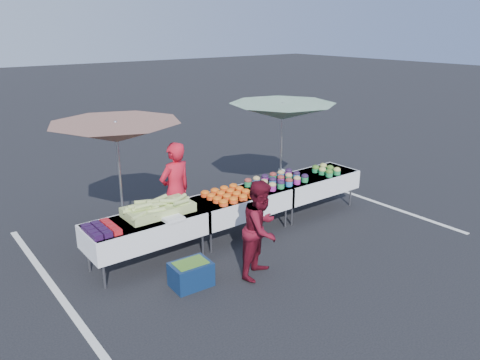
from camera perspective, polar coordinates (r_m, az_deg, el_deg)
ground at (r=8.38m, az=-0.00°, el=-6.50°), size 80.00×80.00×0.00m
stripe_left at (r=7.13m, az=-21.41°, el=-12.64°), size 0.10×5.00×0.00m
stripe_right at (r=10.49m, az=14.01°, el=-1.83°), size 0.10×5.00×0.00m
table_left at (r=7.28m, az=-11.37°, el=-5.83°), size 1.86×0.81×0.75m
table_center at (r=8.15m, az=-0.00°, el=-2.78°), size 1.86×0.81×0.75m
table_right at (r=9.29m, az=8.84°, el=-0.32°), size 1.86×0.81×0.75m
berry_punnets at (r=6.90m, az=-16.54°, el=-5.78°), size 0.40×0.54×0.08m
corn_pile at (r=7.32m, az=-9.90°, el=-3.42°), size 1.16×0.57×0.26m
plastic_bags at (r=7.09m, az=-8.20°, el=-4.66°), size 0.30×0.25×0.05m
carrot_bowls at (r=7.93m, az=-1.39°, el=-1.74°), size 0.75×0.69×0.11m
potato_cups at (r=8.58m, az=4.51°, el=0.01°), size 1.14×0.58×0.16m
bean_baskets at (r=9.34m, az=10.46°, el=1.23°), size 0.36×0.50×0.15m
vendor at (r=8.00m, az=-7.87°, el=-1.35°), size 0.68×0.50×1.70m
customer at (r=6.79m, az=2.60°, el=-5.98°), size 0.87×0.80×1.46m
umbrella_left at (r=7.56m, az=-14.85°, el=5.54°), size 2.15×2.15×2.12m
umbrella_right at (r=9.16m, az=5.19°, el=8.23°), size 2.35×2.35×2.12m
storage_bin at (r=6.77m, az=-6.00°, el=-11.29°), size 0.58×0.43×0.36m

